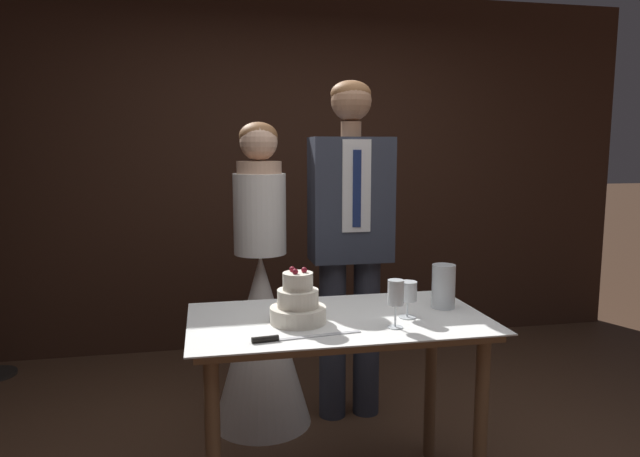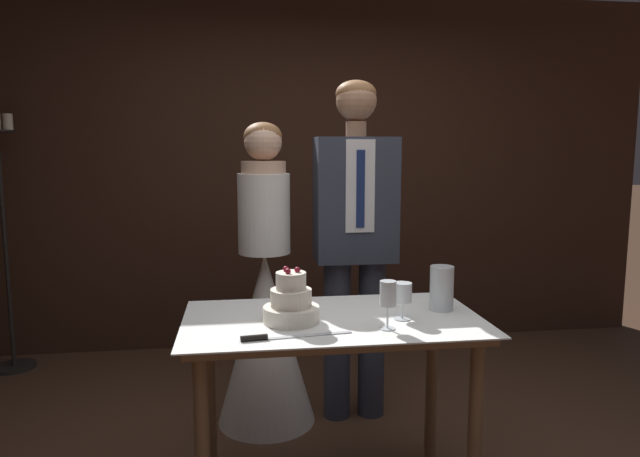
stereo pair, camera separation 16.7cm
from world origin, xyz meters
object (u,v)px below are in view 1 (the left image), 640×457
(tiered_cake, at_px, (298,304))
(wine_glass_middle, at_px, (396,294))
(hurricane_candle, at_px, (443,287))
(bride, at_px, (261,317))
(wine_glass_near, at_px, (408,292))
(cake_table, at_px, (338,344))
(cake_knife, at_px, (286,338))
(groom, at_px, (350,230))

(tiered_cake, relative_size, wine_glass_middle, 1.19)
(hurricane_candle, relative_size, bride, 0.12)
(wine_glass_near, relative_size, hurricane_candle, 0.79)
(wine_glass_middle, height_order, bride, bride)
(cake_table, distance_m, bride, 0.81)
(cake_table, relative_size, tiered_cake, 5.43)
(cake_knife, height_order, groom, groom)
(tiered_cake, height_order, bride, bride)
(cake_knife, bearing_deg, wine_glass_middle, 0.32)
(hurricane_candle, bearing_deg, cake_table, -173.90)
(wine_glass_middle, bearing_deg, bride, 114.74)
(cake_knife, bearing_deg, cake_table, 35.85)
(tiered_cake, distance_m, bride, 0.86)
(groom, bearing_deg, cake_table, -107.97)
(wine_glass_near, distance_m, wine_glass_middle, 0.15)
(wine_glass_middle, bearing_deg, groom, 86.29)
(bride, distance_m, groom, 0.68)
(tiered_cake, bearing_deg, wine_glass_near, -2.98)
(cake_knife, relative_size, bride, 0.26)
(wine_glass_middle, distance_m, groom, 0.96)
(tiered_cake, bearing_deg, cake_table, 11.53)
(cake_table, bearing_deg, groom, 72.03)
(hurricane_candle, bearing_deg, wine_glass_middle, -142.51)
(cake_knife, relative_size, wine_glass_near, 2.74)
(cake_table, relative_size, wine_glass_near, 8.04)
(wine_glass_near, bearing_deg, groom, 92.23)
(cake_table, height_order, bride, bride)
(wine_glass_middle, distance_m, hurricane_candle, 0.38)
(tiered_cake, distance_m, wine_glass_near, 0.46)
(groom, bearing_deg, bride, 179.95)
(cake_knife, xyz_separation_m, wine_glass_middle, (0.44, 0.06, 0.13))
(groom, bearing_deg, wine_glass_near, -87.77)
(cake_knife, bearing_deg, tiered_cake, 61.80)
(tiered_cake, xyz_separation_m, groom, (0.43, 0.80, 0.18))
(cake_table, height_order, hurricane_candle, hurricane_candle)
(bride, bearing_deg, hurricane_candle, -44.13)
(hurricane_candle, xyz_separation_m, bride, (-0.74, 0.72, -0.30))
(tiered_cake, bearing_deg, hurricane_candle, 7.55)
(cake_knife, height_order, wine_glass_middle, wine_glass_middle)
(groom, bearing_deg, hurricane_candle, -71.44)
(tiered_cake, distance_m, wine_glass_middle, 0.40)
(cake_table, relative_size, cake_knife, 2.93)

